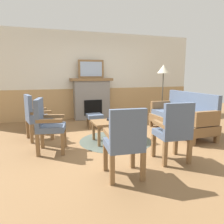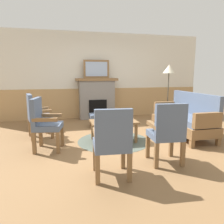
{
  "view_description": "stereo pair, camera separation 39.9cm",
  "coord_description": "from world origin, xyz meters",
  "views": [
    {
      "loc": [
        -1.54,
        -4.16,
        1.41
      ],
      "look_at": [
        0.0,
        0.35,
        0.55
      ],
      "focal_mm": 33.96,
      "sensor_mm": 36.0,
      "label": 1
    },
    {
      "loc": [
        -1.16,
        -4.28,
        1.41
      ],
      "look_at": [
        0.0,
        0.35,
        0.55
      ],
      "focal_mm": 33.96,
      "sensor_mm": 36.0,
      "label": 2
    }
  ],
  "objects": [
    {
      "name": "wall_back",
      "position": [
        0.0,
        2.6,
        1.31
      ],
      "size": [
        7.2,
        0.14,
        2.7
      ],
      "color": "silver",
      "rests_on": "ground_plane"
    },
    {
      "name": "armchair_near_fireplace",
      "position": [
        -1.66,
        0.58,
        0.54
      ],
      "size": [
        0.57,
        0.57,
        0.98
      ],
      "color": "brown",
      "rests_on": "ground_plane"
    },
    {
      "name": "couch",
      "position": [
        1.64,
        -0.02,
        0.4
      ],
      "size": [
        0.7,
        1.8,
        0.98
      ],
      "color": "brown",
      "rests_on": "ground_plane"
    },
    {
      "name": "round_rug",
      "position": [
        -0.07,
        -0.08,
        0.0
      ],
      "size": [
        1.52,
        1.52,
        0.01
      ],
      "primitive_type": "cylinder",
      "color": "#4C564C",
      "rests_on": "ground_plane"
    },
    {
      "name": "footstool",
      "position": [
        -0.2,
        1.2,
        0.28
      ],
      "size": [
        0.4,
        0.4,
        0.36
      ],
      "color": "brown",
      "rests_on": "ground_plane"
    },
    {
      "name": "armchair_front_left",
      "position": [
        0.44,
        -1.4,
        0.54
      ],
      "size": [
        0.52,
        0.52,
        0.98
      ],
      "color": "brown",
      "rests_on": "ground_plane"
    },
    {
      "name": "book_on_table",
      "position": [
        -0.1,
        0.02,
        0.46
      ],
      "size": [
        0.28,
        0.25,
        0.03
      ],
      "primitive_type": "cube",
      "rotation": [
        0.0,
        0.0,
        -0.47
      ],
      "color": "black",
      "rests_on": "coffee_table"
    },
    {
      "name": "floor_lamp_by_couch",
      "position": [
        1.96,
        1.38,
        1.45
      ],
      "size": [
        0.36,
        0.36,
        1.68
      ],
      "color": "#332D28",
      "rests_on": "ground_plane"
    },
    {
      "name": "framed_picture",
      "position": [
        0.0,
        2.35,
        1.56
      ],
      "size": [
        0.8,
        0.04,
        0.56
      ],
      "color": "brown",
      "rests_on": "fireplace"
    },
    {
      "name": "side_table",
      "position": [
        -1.64,
        1.38,
        0.43
      ],
      "size": [
        0.44,
        0.44,
        0.55
      ],
      "color": "brown",
      "rests_on": "ground_plane"
    },
    {
      "name": "coffee_table",
      "position": [
        -0.07,
        -0.08,
        0.39
      ],
      "size": [
        0.96,
        0.56,
        0.44
      ],
      "color": "brown",
      "rests_on": "ground_plane"
    },
    {
      "name": "fireplace",
      "position": [
        0.0,
        2.35,
        0.65
      ],
      "size": [
        1.3,
        0.44,
        1.28
      ],
      "color": "gray",
      "rests_on": "ground_plane"
    },
    {
      "name": "armchair_front_center",
      "position": [
        -0.5,
        -1.65,
        0.54
      ],
      "size": [
        0.52,
        0.52,
        0.98
      ],
      "color": "brown",
      "rests_on": "ground_plane"
    },
    {
      "name": "armchair_by_window_left",
      "position": [
        -1.45,
        -0.28,
        0.54
      ],
      "size": [
        0.56,
        0.56,
        0.98
      ],
      "color": "brown",
      "rests_on": "ground_plane"
    },
    {
      "name": "ground_plane",
      "position": [
        0.0,
        0.0,
        0.0
      ],
      "size": [
        14.0,
        14.0,
        0.0
      ],
      "primitive_type": "plane",
      "color": "olive"
    }
  ]
}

